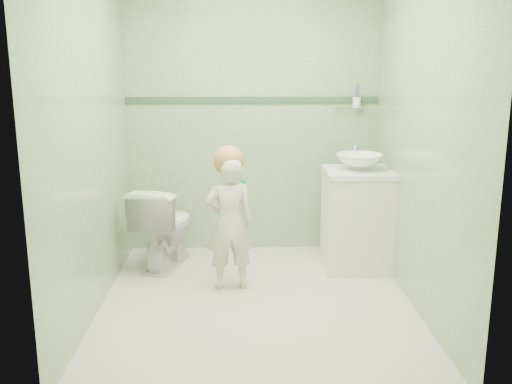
{
  "coord_description": "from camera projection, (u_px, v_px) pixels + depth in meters",
  "views": [
    {
      "loc": [
        -0.12,
        -3.82,
        1.71
      ],
      "look_at": [
        0.0,
        0.15,
        0.78
      ],
      "focal_mm": 40.55,
      "sensor_mm": 36.0,
      "label": 1
    }
  ],
  "objects": [
    {
      "name": "toddler",
      "position": [
        229.0,
        224.0,
        4.28
      ],
      "size": [
        0.4,
        0.3,
        1.01
      ],
      "primitive_type": "imported",
      "rotation": [
        0.0,
        0.0,
        3.3
      ],
      "color": "beige",
      "rests_on": "ground"
    },
    {
      "name": "toilet",
      "position": [
        165.0,
        226.0,
        4.79
      ],
      "size": [
        0.55,
        0.75,
        0.69
      ],
      "primitive_type": "imported",
      "rotation": [
        0.0,
        0.0,
        2.87
      ],
      "color": "white",
      "rests_on": "ground"
    },
    {
      "name": "basin",
      "position": [
        359.0,
        162.0,
        4.61
      ],
      "size": [
        0.37,
        0.37,
        0.13
      ],
      "primitive_type": "imported",
      "color": "white",
      "rests_on": "counter"
    },
    {
      "name": "hair_cap",
      "position": [
        229.0,
        161.0,
        4.2
      ],
      "size": [
        0.22,
        0.22,
        0.22
      ],
      "primitive_type": "sphere",
      "color": "#A97944",
      "rests_on": "toddler"
    },
    {
      "name": "counter",
      "position": [
        359.0,
        172.0,
        4.63
      ],
      "size": [
        0.54,
        0.52,
        0.04
      ],
      "primitive_type": "cube",
      "color": "white",
      "rests_on": "vanity"
    },
    {
      "name": "vanity",
      "position": [
        357.0,
        221.0,
        4.72
      ],
      "size": [
        0.52,
        0.5,
        0.8
      ],
      "primitive_type": "cube",
      "color": "white",
      "rests_on": "ground"
    },
    {
      "name": "room_shell",
      "position": [
        257.0,
        136.0,
        3.84
      ],
      "size": [
        2.5,
        2.54,
        2.4
      ],
      "color": "#7BA575",
      "rests_on": "ground"
    },
    {
      "name": "cup_holder",
      "position": [
        356.0,
        102.0,
        4.98
      ],
      "size": [
        0.26,
        0.07,
        0.21
      ],
      "color": "silver",
      "rests_on": "room_shell"
    },
    {
      "name": "ground",
      "position": [
        257.0,
        303.0,
        4.11
      ],
      "size": [
        2.5,
        2.5,
        0.0
      ],
      "primitive_type": "plane",
      "color": "silver",
      "rests_on": "ground"
    },
    {
      "name": "teal_toothbrush",
      "position": [
        241.0,
        181.0,
        4.1
      ],
      "size": [
        0.11,
        0.14,
        0.08
      ],
      "color": "#068C6E",
      "rests_on": "toddler"
    },
    {
      "name": "trim_stripe",
      "position": [
        252.0,
        100.0,
        5.01
      ],
      "size": [
        2.2,
        0.02,
        0.05
      ],
      "primitive_type": "cube",
      "color": "#34543A",
      "rests_on": "room_shell"
    },
    {
      "name": "faucet",
      "position": [
        355.0,
        148.0,
        4.77
      ],
      "size": [
        0.03,
        0.13,
        0.18
      ],
      "color": "silver",
      "rests_on": "counter"
    }
  ]
}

